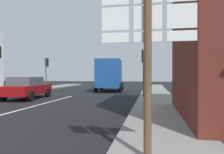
{
  "coord_description": "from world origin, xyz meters",
  "views": [
    {
      "loc": [
        5.9,
        -3.66,
        1.61
      ],
      "look_at": [
        2.97,
        12.6,
        1.45
      ],
      "focal_mm": 35.03,
      "sensor_mm": 36.0,
      "label": 1
    }
  ],
  "objects_px": {
    "delivery_truck": "(110,74)",
    "traffic_light_far_left": "(47,66)",
    "route_sign_post": "(148,52)",
    "sedan_far": "(27,88)",
    "traffic_light_near_right": "(144,62)"
  },
  "relations": [
    {
      "from": "traffic_light_far_left",
      "to": "traffic_light_near_right",
      "type": "bearing_deg",
      "value": -31.74
    },
    {
      "from": "delivery_truck",
      "to": "traffic_light_far_left",
      "type": "height_order",
      "value": "traffic_light_far_left"
    },
    {
      "from": "delivery_truck",
      "to": "route_sign_post",
      "type": "relative_size",
      "value": 1.61
    },
    {
      "from": "traffic_light_far_left",
      "to": "route_sign_post",
      "type": "bearing_deg",
      "value": -58.56
    },
    {
      "from": "sedan_far",
      "to": "route_sign_post",
      "type": "height_order",
      "value": "route_sign_post"
    },
    {
      "from": "delivery_truck",
      "to": "traffic_light_near_right",
      "type": "bearing_deg",
      "value": -57.46
    },
    {
      "from": "route_sign_post",
      "to": "traffic_light_near_right",
      "type": "relative_size",
      "value": 0.95
    },
    {
      "from": "sedan_far",
      "to": "route_sign_post",
      "type": "bearing_deg",
      "value": -49.38
    },
    {
      "from": "route_sign_post",
      "to": "traffic_light_far_left",
      "type": "distance_m",
      "value": 21.51
    },
    {
      "from": "delivery_truck",
      "to": "traffic_light_far_left",
      "type": "distance_m",
      "value": 7.41
    },
    {
      "from": "sedan_far",
      "to": "traffic_light_near_right",
      "type": "relative_size",
      "value": 1.28
    },
    {
      "from": "sedan_far",
      "to": "traffic_light_far_left",
      "type": "distance_m",
      "value": 9.57
    },
    {
      "from": "traffic_light_near_right",
      "to": "sedan_far",
      "type": "bearing_deg",
      "value": -163.8
    },
    {
      "from": "sedan_far",
      "to": "delivery_truck",
      "type": "height_order",
      "value": "delivery_truck"
    },
    {
      "from": "sedan_far",
      "to": "route_sign_post",
      "type": "xyz_separation_m",
      "value": [
        8.12,
        -9.47,
        1.24
      ]
    }
  ]
}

